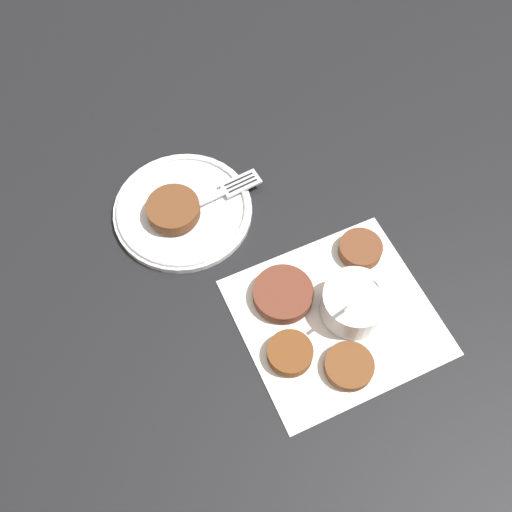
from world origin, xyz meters
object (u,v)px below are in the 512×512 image
object	(u,v)px
serving_plate	(183,210)
fork	(222,192)
sauce_bowl	(354,303)
fritter_on_plate	(173,209)

from	to	relation	value
serving_plate	fork	xyz separation A→B (m)	(0.07, -0.01, 0.01)
serving_plate	sauce_bowl	bearing A→B (deg)	-66.53
serving_plate	fork	world-z (taller)	fork
serving_plate	fritter_on_plate	xyz separation A→B (m)	(-0.02, -0.00, 0.02)
sauce_bowl	serving_plate	size ratio (longest dim) A/B	0.47
serving_plate	fritter_on_plate	bearing A→B (deg)	-167.38
fritter_on_plate	fork	bearing A→B (deg)	-5.30
sauce_bowl	fork	world-z (taller)	sauce_bowl
sauce_bowl	fork	bearing A→B (deg)	101.53
fork	fritter_on_plate	bearing A→B (deg)	174.70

